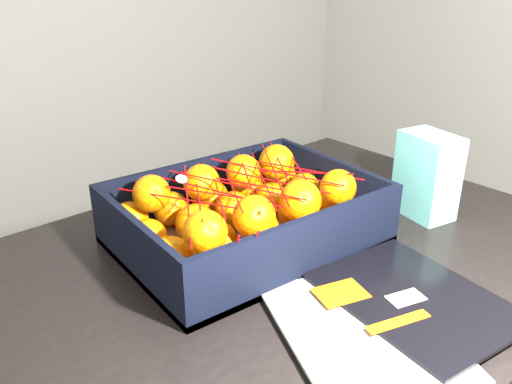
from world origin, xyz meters
TOP-DOWN VIEW (x-y plane):
  - table at (-0.19, -0.15)m, footprint 1.26×0.89m
  - magazine_stack at (-0.16, -0.37)m, footprint 0.37×0.34m
  - produce_crate at (-0.17, -0.06)m, footprint 0.44×0.33m
  - clementine_heap at (-0.17, -0.06)m, footprint 0.43×0.31m
  - mesh_net at (-0.18, -0.07)m, footprint 0.37×0.29m
  - retail_carton at (0.18, -0.18)m, footprint 0.09×0.12m

SIDE VIEW (x-z plane):
  - table at x=-0.19m, z-range 0.28..1.03m
  - magazine_stack at x=-0.16m, z-range 0.75..0.77m
  - produce_crate at x=-0.17m, z-range 0.73..0.84m
  - clementine_heap at x=-0.17m, z-range 0.75..0.88m
  - retail_carton at x=0.18m, z-range 0.75..0.92m
  - mesh_net at x=-0.18m, z-range 0.82..0.91m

